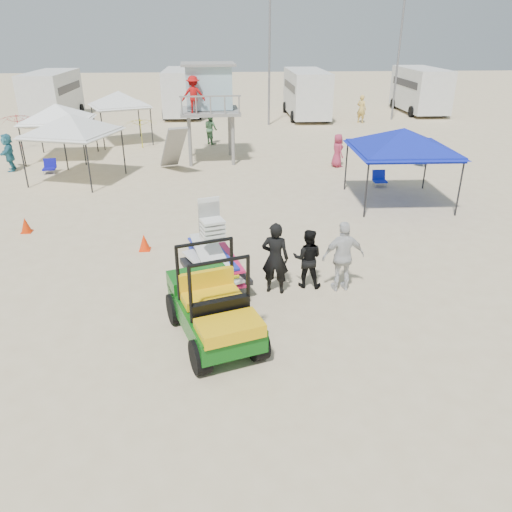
{
  "coord_description": "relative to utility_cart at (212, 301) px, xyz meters",
  "views": [
    {
      "loc": [
        -0.21,
        -7.4,
        6.12
      ],
      "look_at": [
        0.5,
        3.0,
        1.3
      ],
      "focal_mm": 35.0,
      "sensor_mm": 36.0,
      "label": 1
    }
  ],
  "objects": [
    {
      "name": "ground",
      "position": [
        0.51,
        -1.61,
        -0.96
      ],
      "size": [
        140.0,
        140.0,
        0.0
      ],
      "primitive_type": "plane",
      "color": "beige",
      "rests_on": "ground"
    },
    {
      "name": "cone_far",
      "position": [
        -6.14,
        6.56,
        -0.71
      ],
      "size": [
        0.34,
        0.34,
        0.5
      ],
      "primitive_type": "cone",
      "color": "red",
      "rests_on": "ground"
    },
    {
      "name": "light_pole_left",
      "position": [
        3.51,
        25.39,
        3.04
      ],
      "size": [
        0.14,
        0.14,
        8.0
      ],
      "primitive_type": "cylinder",
      "color": "slate",
      "rests_on": "ground"
    },
    {
      "name": "canopy_white_b",
      "position": [
        -7.73,
        16.64,
        1.59
      ],
      "size": [
        3.04,
        3.04,
        3.1
      ],
      "color": "black",
      "rests_on": "ground"
    },
    {
      "name": "umbrella_b",
      "position": [
        -4.05,
        18.82,
        -0.16
      ],
      "size": [
        2.48,
        2.48,
        1.6
      ],
      "primitive_type": "imported",
      "rotation": [
        0.0,
        0.0,
        0.81
      ],
      "color": "yellow",
      "rests_on": "ground"
    },
    {
      "name": "canopy_white_a",
      "position": [
        -5.96,
        12.59,
        1.73
      ],
      "size": [
        3.89,
        3.89,
        3.23
      ],
      "color": "black",
      "rests_on": "ground"
    },
    {
      "name": "canopy_white_c",
      "position": [
        -5.34,
        20.22,
        1.76
      ],
      "size": [
        3.72,
        3.72,
        3.27
      ],
      "color": "black",
      "rests_on": "ground"
    },
    {
      "name": "rv_far_right",
      "position": [
        15.5,
        29.89,
        0.84
      ],
      "size": [
        2.64,
        6.6,
        3.25
      ],
      "color": "silver",
      "rests_on": "ground"
    },
    {
      "name": "light_pole_right",
      "position": [
        12.51,
        26.89,
        3.04
      ],
      "size": [
        0.14,
        0.14,
        8.0
      ],
      "primitive_type": "cylinder",
      "color": "slate",
      "rests_on": "ground"
    },
    {
      "name": "man_right",
      "position": [
        3.22,
        2.04,
        -0.04
      ],
      "size": [
        1.12,
        0.56,
        1.83
      ],
      "primitive_type": "imported",
      "rotation": [
        0.0,
        0.0,
        3.25
      ],
      "color": "silver",
      "rests_on": "ground"
    },
    {
      "name": "utility_cart",
      "position": [
        0.0,
        0.0,
        0.0
      ],
      "size": [
        2.12,
        2.98,
        2.05
      ],
      "color": "#0C5110",
      "rests_on": "ground"
    },
    {
      "name": "beach_chair_a",
      "position": [
        -7.58,
        13.91,
        -0.64
      ],
      "size": [
        0.6,
        0.65,
        0.64
      ],
      "color": "#0E0D92",
      "rests_on": "ground"
    },
    {
      "name": "surf_trailer",
      "position": [
        0.01,
        2.34,
        -0.1
      ],
      "size": [
        1.87,
        2.59,
        2.09
      ],
      "color": "black",
      "rests_on": "ground"
    },
    {
      "name": "umbrella_a",
      "position": [
        -10.58,
        18.93,
        -0.01
      ],
      "size": [
        2.61,
        2.64,
        1.89
      ],
      "primitive_type": "imported",
      "rotation": [
        0.0,
        0.0,
        0.32
      ],
      "color": "red",
      "rests_on": "ground"
    },
    {
      "name": "lifeguard_tower",
      "position": [
        -0.33,
        15.89,
        2.36
      ],
      "size": [
        2.94,
        2.94,
        4.45
      ],
      "color": "gray",
      "rests_on": "ground"
    },
    {
      "name": "distant_beachgoers",
      "position": [
        -1.25,
        17.65,
        -0.1
      ],
      "size": [
        20.25,
        12.53,
        1.86
      ],
      "color": "teal",
      "rests_on": "ground"
    },
    {
      "name": "rv_mid_right",
      "position": [
        6.5,
        28.39,
        0.84
      ],
      "size": [
        2.64,
        7.0,
        3.25
      ],
      "color": "silver",
      "rests_on": "ground"
    },
    {
      "name": "beach_chair_b",
      "position": [
        6.85,
        10.94,
        -0.64
      ],
      "size": [
        0.54,
        0.58,
        0.64
      ],
      "color": "#1125B8",
      "rests_on": "ground"
    },
    {
      "name": "canopy_blue",
      "position": [
        6.88,
        8.81,
        1.68
      ],
      "size": [
        3.5,
        3.5,
        3.18
      ],
      "color": "black",
      "rests_on": "ground"
    },
    {
      "name": "man_left",
      "position": [
        1.52,
        2.04,
        -0.03
      ],
      "size": [
        0.77,
        0.6,
        1.85
      ],
      "primitive_type": "imported",
      "rotation": [
        0.0,
        0.0,
        2.88
      ],
      "color": "black",
      "rests_on": "ground"
    },
    {
      "name": "beach_chair_c",
      "position": [
        9.82,
        14.14,
        -0.64
      ],
      "size": [
        0.74,
        0.86,
        0.64
      ],
      "color": "#0E36A1",
      "rests_on": "ground"
    },
    {
      "name": "rv_far_left",
      "position": [
        -11.5,
        28.39,
        0.84
      ],
      "size": [
        2.64,
        6.8,
        3.25
      ],
      "color": "silver",
      "rests_on": "ground"
    },
    {
      "name": "man_mid",
      "position": [
        2.37,
        2.29,
        -0.18
      ],
      "size": [
        0.87,
        0.75,
        1.55
      ],
      "primitive_type": "imported",
      "rotation": [
        0.0,
        0.0,
        2.91
      ],
      "color": "black",
      "rests_on": "ground"
    },
    {
      "name": "rv_mid_left",
      "position": [
        -2.5,
        29.89,
        0.84
      ],
      "size": [
        2.65,
        6.5,
        3.25
      ],
      "color": "silver",
      "rests_on": "ground"
    },
    {
      "name": "cone_near",
      "position": [
        -2.1,
        4.86,
        -0.71
      ],
      "size": [
        0.34,
        0.34,
        0.5
      ],
      "primitive_type": "cone",
      "color": "#FF3208",
      "rests_on": "ground"
    }
  ]
}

